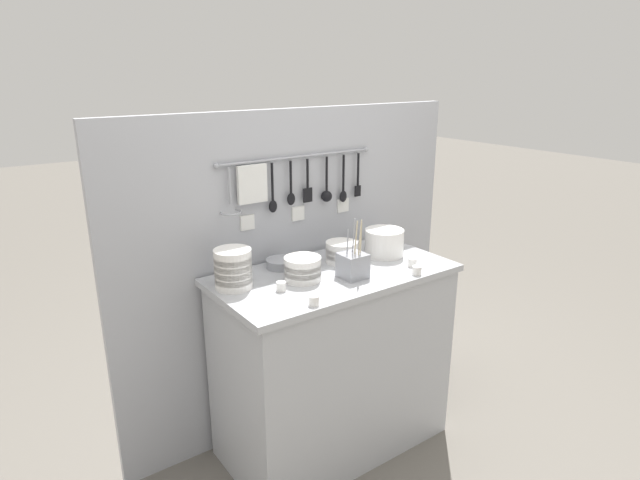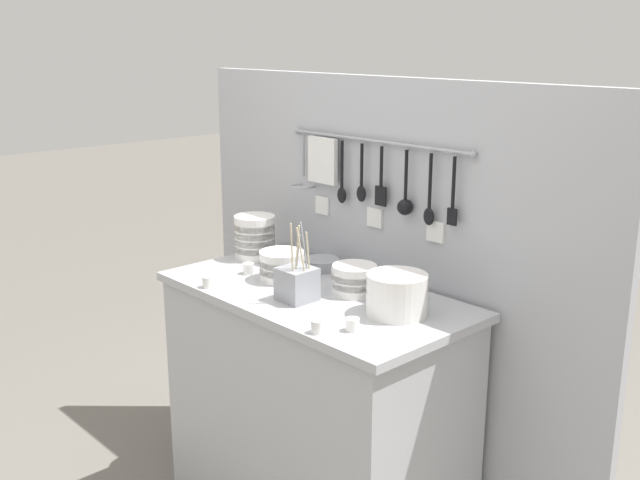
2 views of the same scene
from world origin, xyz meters
name	(u,v)px [view 1 (image 1 of 2)]	position (x,y,z in m)	size (l,w,h in m)	color
ground_plane	(333,441)	(0.00, 0.00, 0.00)	(20.00, 20.00, 0.00)	#666059
counter	(333,361)	(0.00, 0.00, 0.47)	(1.12, 0.57, 0.93)	#ADAFB5
back_wall	(296,272)	(0.00, 0.32, 0.83)	(1.92, 0.11, 1.65)	#A8AAB2
bowl_stack_back_corner	(233,269)	(-0.46, 0.10, 1.02)	(0.16, 0.16, 0.17)	white
bowl_stack_wide_centre	(302,268)	(-0.17, 0.00, 0.98)	(0.16, 0.16, 0.11)	white
bowl_stack_nested_right	(342,252)	(0.11, 0.08, 0.98)	(0.15, 0.15, 0.10)	white
plate_stack	(384,242)	(0.34, 0.04, 1.00)	(0.19, 0.19, 0.13)	white
steel_mixing_bowl	(281,263)	(-0.17, 0.19, 0.95)	(0.14, 0.14, 0.04)	#93969E
cutlery_caddy	(353,265)	(0.03, -0.10, 0.99)	(0.11, 0.11, 0.27)	#93969E
cup_centre	(281,286)	(-0.31, -0.05, 0.95)	(0.04, 0.04, 0.04)	white
cup_back_right	(314,301)	(-0.28, -0.24, 0.95)	(0.04, 0.04, 0.04)	white
cup_mid_row	(307,260)	(-0.05, 0.15, 0.95)	(0.04, 0.04, 0.04)	white
cup_edge_far	(417,270)	(0.28, -0.25, 0.95)	(0.04, 0.04, 0.04)	white
cup_front_left	(413,262)	(0.34, -0.16, 0.95)	(0.04, 0.04, 0.04)	white
cup_back_left	(355,244)	(0.29, 0.20, 0.95)	(0.04, 0.04, 0.04)	white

